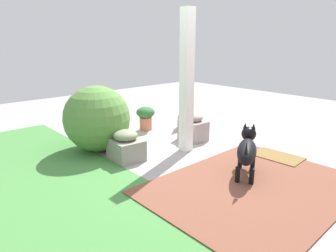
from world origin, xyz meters
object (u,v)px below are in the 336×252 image
at_px(porch_pillar, 187,83).
at_px(terracotta_pot_broad, 146,116).
at_px(stone_planter_nearest, 193,128).
at_px(round_shrub, 97,119).
at_px(dog, 247,149).
at_px(doormat, 277,157).
at_px(terracotta_pot_spiky, 184,111).
at_px(stone_planter_mid, 126,146).

height_order(porch_pillar, terracotta_pot_broad, porch_pillar).
xyz_separation_m(stone_planter_nearest, round_shrub, (0.65, 1.43, 0.28)).
xyz_separation_m(porch_pillar, round_shrub, (0.91, 0.98, -0.54)).
bearing_deg(round_shrub, terracotta_pot_broad, -73.36).
xyz_separation_m(terracotta_pot_broad, dog, (-2.39, 0.29, 0.07)).
relative_size(porch_pillar, doormat, 3.11).
relative_size(stone_planter_nearest, doormat, 0.69).
height_order(terracotta_pot_spiky, terracotta_pot_broad, terracotta_pot_spiky).
height_order(stone_planter_nearest, terracotta_pot_broad, stone_planter_nearest).
relative_size(porch_pillar, stone_planter_mid, 4.01).
xyz_separation_m(stone_planter_mid, terracotta_pot_spiky, (0.58, -1.74, 0.12)).
height_order(stone_planter_mid, doormat, stone_planter_mid).
height_order(dog, doormat, dog).
relative_size(round_shrub, terracotta_pot_broad, 2.25).
bearing_deg(doormat, stone_planter_mid, 48.96).
height_order(stone_planter_mid, terracotta_pot_broad, terracotta_pot_broad).
relative_size(porch_pillar, terracotta_pot_spiky, 3.07).
xyz_separation_m(terracotta_pot_broad, doormat, (-2.38, -0.53, -0.25)).
height_order(terracotta_pot_broad, dog, dog).
bearing_deg(porch_pillar, stone_planter_mid, 70.52).
distance_m(stone_planter_mid, dog, 1.65).
xyz_separation_m(stone_planter_nearest, dog, (-1.38, 0.52, 0.12)).
relative_size(stone_planter_nearest, round_shrub, 0.46).
xyz_separation_m(round_shrub, doormat, (-2.02, -1.73, -0.48)).
distance_m(terracotta_pot_spiky, doormat, 2.03).
bearing_deg(stone_planter_nearest, dog, 159.49).
height_order(stone_planter_nearest, terracotta_pot_spiky, terracotta_pot_spiky).
bearing_deg(terracotta_pot_spiky, terracotta_pot_broad, 59.44).
bearing_deg(dog, stone_planter_mid, 29.61).
height_order(round_shrub, dog, round_shrub).
bearing_deg(dog, porch_pillar, -3.53).
xyz_separation_m(stone_planter_nearest, terracotta_pot_broad, (1.01, 0.22, 0.05)).
relative_size(terracotta_pot_spiky, doormat, 1.01).
relative_size(terracotta_pot_broad, doormat, 0.66).
bearing_deg(doormat, round_shrub, 40.53).
bearing_deg(terracotta_pot_broad, porch_pillar, 169.95).
height_order(round_shrub, terracotta_pot_broad, round_shrub).
xyz_separation_m(porch_pillar, stone_planter_mid, (0.31, 0.88, -0.84)).
bearing_deg(dog, round_shrub, 24.12).
bearing_deg(stone_planter_mid, round_shrub, 9.13).
bearing_deg(terracotta_pot_spiky, stone_planter_nearest, 146.76).
bearing_deg(terracotta_pot_spiky, porch_pillar, 136.10).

